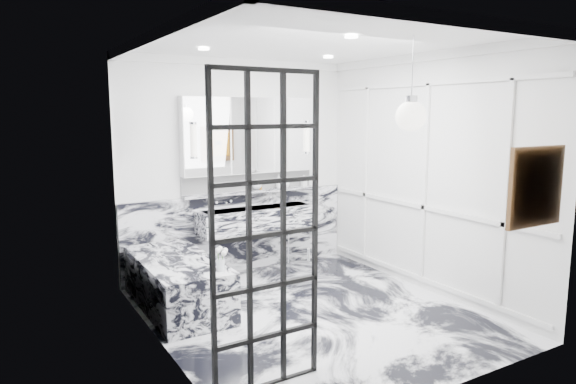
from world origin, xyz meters
TOP-DOWN VIEW (x-y plane):
  - floor at (0.00, 0.00)m, footprint 3.60×3.60m
  - ceiling at (0.00, 0.00)m, footprint 3.60×3.60m
  - wall_back at (0.00, 1.80)m, footprint 3.60×0.00m
  - wall_front at (0.00, -1.80)m, footprint 3.60×0.00m
  - wall_left at (-1.60, 0.00)m, footprint 0.00×3.60m
  - wall_right at (1.60, 0.00)m, footprint 0.00×3.60m
  - marble_clad_back at (0.00, 1.78)m, footprint 3.18×0.05m
  - marble_clad_left at (-1.59, 0.00)m, footprint 0.02×3.56m
  - panel_molding at (1.58, 0.00)m, footprint 0.03×3.40m
  - soap_bottle_a at (0.56, 1.71)m, footprint 0.08×0.08m
  - soap_bottle_b at (0.97, 1.71)m, footprint 0.07×0.07m
  - soap_bottle_c at (0.67, 1.71)m, footprint 0.15×0.15m
  - face_pot at (0.23, 1.71)m, footprint 0.14×0.14m
  - amber_bottle at (0.28, 1.71)m, footprint 0.04×0.04m
  - flower_vase at (-0.93, 0.26)m, footprint 0.08×0.08m
  - crittall_door at (-1.10, -1.04)m, footprint 0.88×0.05m
  - artwork at (1.07, -1.76)m, footprint 0.58×0.06m
  - pendant_light at (0.23, -1.14)m, footprint 0.26×0.26m
  - trough_sink at (0.15, 1.55)m, footprint 1.60×0.45m
  - ledge at (0.15, 1.72)m, footprint 1.90×0.14m
  - subway_tile at (0.15, 1.78)m, footprint 1.90×0.03m
  - mirror_cabinet at (0.15, 1.73)m, footprint 1.90×0.16m
  - sconce_left at (-0.67, 1.63)m, footprint 0.07×0.07m
  - sconce_right at (0.97, 1.63)m, footprint 0.07×0.07m
  - bathtub at (-1.18, 0.90)m, footprint 0.75×1.65m

SIDE VIEW (x-z plane):
  - floor at x=0.00m, z-range 0.00..0.00m
  - bathtub at x=-1.18m, z-range 0.00..0.55m
  - marble_clad_back at x=0.00m, z-range 0.00..1.05m
  - flower_vase at x=-0.93m, z-range 0.55..0.67m
  - trough_sink at x=0.15m, z-range 0.58..0.88m
  - ledge at x=0.15m, z-range 1.05..1.09m
  - amber_bottle at x=0.28m, z-range 1.09..1.19m
  - soap_bottle_c at x=0.67m, z-range 1.09..1.24m
  - face_pot at x=0.23m, z-range 1.10..1.23m
  - soap_bottle_b at x=0.97m, z-range 1.09..1.25m
  - soap_bottle_a at x=0.56m, z-range 1.09..1.28m
  - subway_tile at x=0.15m, z-range 1.09..1.32m
  - crittall_door at x=-1.10m, z-range 0.00..2.42m
  - panel_molding at x=1.58m, z-range 0.15..2.45m
  - marble_clad_left at x=-1.59m, z-range 0.00..2.68m
  - wall_back at x=0.00m, z-range -0.40..3.20m
  - wall_front at x=0.00m, z-range -0.40..3.20m
  - wall_left at x=-1.60m, z-range -0.40..3.20m
  - wall_right at x=1.60m, z-range -0.40..3.20m
  - artwork at x=1.07m, z-range 1.22..1.79m
  - sconce_left at x=-0.67m, z-range 1.58..1.98m
  - sconce_right at x=0.97m, z-range 1.58..1.98m
  - mirror_cabinet at x=0.15m, z-range 1.32..2.32m
  - pendant_light at x=0.23m, z-range 1.96..2.21m
  - ceiling at x=0.00m, z-range 2.80..2.80m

